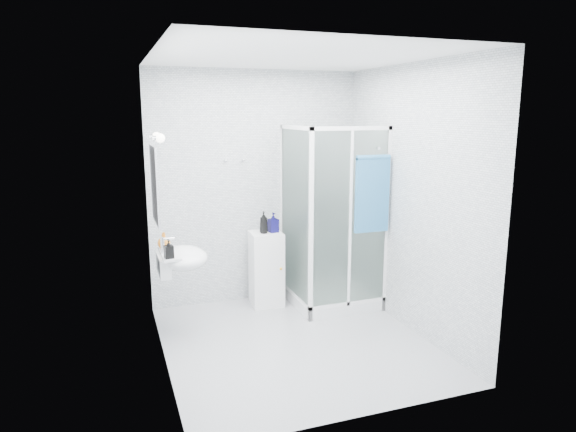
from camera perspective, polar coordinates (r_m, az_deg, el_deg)
name	(u,v)px	position (r m, az deg, el deg)	size (l,w,h in m)	color
room	(296,207)	(4.60, 0.88, 0.98)	(2.40, 2.60, 2.60)	silver
shower_enclosure	(328,267)	(5.74, 4.45, -5.70)	(0.90, 0.95, 2.00)	white
wall_basin	(180,258)	(4.91, -11.90, -4.63)	(0.46, 0.56, 0.35)	white
mirror	(154,185)	(4.75, -14.63, 3.38)	(0.02, 0.60, 0.70)	white
vanity_lights	(158,137)	(4.72, -14.28, 8.48)	(0.10, 0.40, 0.08)	silver
wall_hooks	(235,160)	(5.68, -5.96, 6.16)	(0.23, 0.06, 0.03)	silver
storage_cabinet	(266,269)	(5.78, -2.41, -5.88)	(0.37, 0.38, 0.83)	white
hand_towel	(372,192)	(5.33, 9.35, 2.64)	(0.37, 0.05, 0.80)	#286698
shampoo_bottle_a	(264,222)	(5.62, -2.72, -0.71)	(0.09, 0.09, 0.24)	black
shampoo_bottle_b	(273,222)	(5.66, -1.64, -0.72)	(0.10, 0.10, 0.22)	#0F0C49
soap_dispenser_orange	(164,240)	(5.02, -13.63, -2.65)	(0.12, 0.12, 0.16)	orange
soap_dispenser_black	(169,249)	(4.68, -13.11, -3.58)	(0.08, 0.08, 0.17)	black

